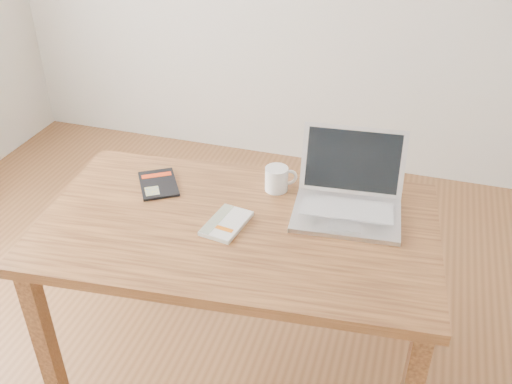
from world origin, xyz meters
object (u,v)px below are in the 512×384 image
(white_guidebook, at_px, (226,223))
(coffee_mug, at_px, (277,178))
(desk, at_px, (238,243))
(black_guidebook, at_px, (158,184))
(laptop, at_px, (349,195))

(white_guidebook, bearing_deg, coffee_mug, 77.61)
(desk, height_order, black_guidebook, black_guidebook)
(white_guidebook, relative_size, coffee_mug, 1.76)
(white_guidebook, xyz_separation_m, coffee_mug, (0.11, 0.28, 0.04))
(desk, bearing_deg, coffee_mug, 67.77)
(white_guidebook, distance_m, black_guidebook, 0.38)
(black_guidebook, relative_size, coffee_mug, 2.07)
(white_guidebook, bearing_deg, desk, 48.78)
(black_guidebook, xyz_separation_m, laptop, (0.73, 0.06, 0.05))
(laptop, xyz_separation_m, coffee_mug, (-0.28, 0.05, -0.01))
(white_guidebook, height_order, black_guidebook, white_guidebook)
(desk, bearing_deg, laptop, 24.62)
(desk, xyz_separation_m, laptop, (0.35, 0.20, 0.14))
(white_guidebook, bearing_deg, laptop, 39.66)
(desk, height_order, white_guidebook, white_guidebook)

